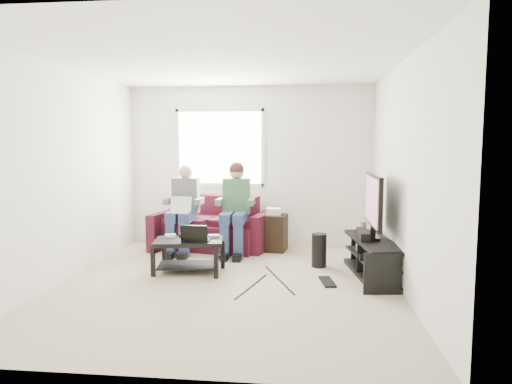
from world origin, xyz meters
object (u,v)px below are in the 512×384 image
sofa (213,229)px  tv_stand (373,260)px  end_table (274,232)px  coffee_table (189,248)px  subwoofer (319,250)px  tv (373,202)px

sofa → tv_stand: (2.31, -1.36, -0.10)m
end_table → sofa: bearing=175.4°
coffee_table → tv_stand: tv_stand is taller
coffee_table → tv_stand: bearing=1.2°
subwoofer → end_table: size_ratio=0.68×
tv_stand → sofa: bearing=149.6°
tv → subwoofer: 1.01m
coffee_table → end_table: end_table is taller
tv_stand → end_table: (-1.34, 1.28, 0.09)m
tv → subwoofer: size_ratio=2.42×
tv_stand → end_table: end_table is taller
tv_stand → subwoofer: (-0.66, 0.40, 0.02)m
sofa → subwoofer: 1.91m
tv_stand → tv: bearing=91.5°
tv → end_table: size_ratio=1.64×
subwoofer → end_table: (-0.68, 0.88, 0.07)m
tv → end_table: 1.89m
tv_stand → end_table: size_ratio=2.19×
sofa → coffee_table: size_ratio=2.05×
subwoofer → sofa: bearing=149.8°
tv → subwoofer: tv is taller
end_table → tv_stand: bearing=-43.7°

